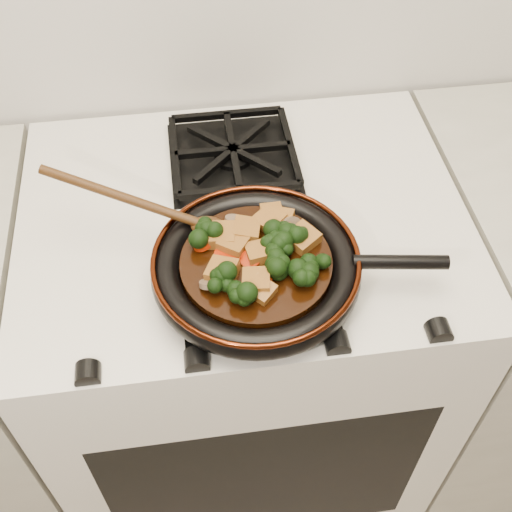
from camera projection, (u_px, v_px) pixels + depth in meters
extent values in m
cube|color=silver|center=(246.00, 354.00, 1.43)|extent=(0.76, 0.60, 0.90)
cylinder|color=black|center=(256.00, 272.00, 0.96)|extent=(0.28, 0.28, 0.01)
torus|color=black|center=(256.00, 268.00, 0.95)|extent=(0.31, 0.31, 0.04)
torus|color=#431809|center=(256.00, 259.00, 0.94)|extent=(0.31, 0.31, 0.01)
cylinder|color=black|center=(400.00, 262.00, 0.94)|extent=(0.14, 0.04, 0.02)
cylinder|color=black|center=(256.00, 265.00, 0.95)|extent=(0.22, 0.22, 0.02)
cube|color=#8F5A21|center=(281.00, 221.00, 0.98)|extent=(0.05, 0.05, 0.02)
cube|color=#8F5A21|center=(246.00, 231.00, 0.97)|extent=(0.05, 0.05, 0.03)
cube|color=#8F5A21|center=(302.00, 239.00, 0.96)|extent=(0.06, 0.06, 0.03)
cube|color=#8F5A21|center=(222.00, 272.00, 0.92)|extent=(0.06, 0.06, 0.03)
cube|color=#8F5A21|center=(257.00, 283.00, 0.90)|extent=(0.05, 0.05, 0.03)
cube|color=#8F5A21|center=(259.00, 253.00, 0.94)|extent=(0.04, 0.04, 0.02)
cube|color=#8F5A21|center=(270.00, 221.00, 0.98)|extent=(0.06, 0.06, 0.03)
cube|color=#8F5A21|center=(222.00, 236.00, 0.96)|extent=(0.05, 0.05, 0.02)
cube|color=#8F5A21|center=(261.00, 291.00, 0.90)|extent=(0.05, 0.05, 0.03)
cube|color=#8F5A21|center=(233.00, 245.00, 0.95)|extent=(0.06, 0.06, 0.03)
cube|color=#8F5A21|center=(272.00, 214.00, 0.99)|extent=(0.03, 0.04, 0.02)
cylinder|color=#AF2104|center=(203.00, 244.00, 0.96)|extent=(0.03, 0.03, 0.02)
cylinder|color=#AF2104|center=(224.00, 255.00, 0.94)|extent=(0.03, 0.03, 0.01)
cylinder|color=#AF2104|center=(235.00, 254.00, 0.94)|extent=(0.03, 0.03, 0.01)
cylinder|color=#AF2104|center=(263.00, 279.00, 0.91)|extent=(0.03, 0.03, 0.02)
cylinder|color=#AF2104|center=(251.00, 259.00, 0.94)|extent=(0.03, 0.03, 0.02)
cylinder|color=brown|center=(292.00, 228.00, 0.97)|extent=(0.04, 0.04, 0.03)
cylinder|color=brown|center=(283.00, 223.00, 0.98)|extent=(0.05, 0.05, 0.03)
cylinder|color=brown|center=(236.00, 221.00, 0.98)|extent=(0.05, 0.05, 0.02)
cylinder|color=brown|center=(211.00, 284.00, 0.91)|extent=(0.03, 0.03, 0.02)
cylinder|color=brown|center=(300.00, 235.00, 0.97)|extent=(0.04, 0.04, 0.03)
ellipsoid|color=#41250E|center=(208.00, 226.00, 0.98)|extent=(0.07, 0.06, 0.02)
cylinder|color=#41250E|center=(125.00, 198.00, 0.97)|extent=(0.02, 0.02, 0.26)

